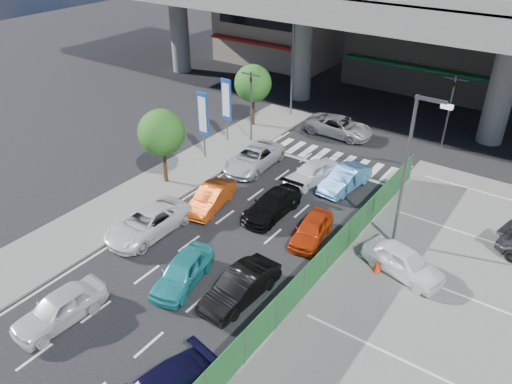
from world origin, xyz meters
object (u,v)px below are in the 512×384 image
Objects in this scene: van_white_back_left at (60,308)px; kei_truck_front_right at (345,179)px; sedan_white_mid_left at (148,223)px; taxi_teal_mid at (183,271)px; traffic_cone at (377,266)px; wagon_silver_front_left at (254,158)px; signboard_far at (226,102)px; street_lamp_right at (410,162)px; street_lamp_left at (295,58)px; hatch_black_mid_right at (241,286)px; parked_sedan_white at (403,261)px; crossing_wagon_silver at (339,126)px; taxi_orange_left at (211,198)px; sedan_black_mid at (272,205)px; tree_near at (162,133)px; signboard_near at (203,116)px; traffic_light_right at (452,94)px; sedan_white_front_mid at (311,173)px; tree_far at (253,83)px; traffic_light_left at (251,90)px.

kei_truck_front_right is at bearing 77.32° from van_white_back_left.
sedan_white_mid_left reaches higher than taxi_teal_mid.
wagon_silver_front_left is at bearing 153.70° from traffic_cone.
sedan_white_mid_left is (3.66, -11.53, -2.38)m from signboard_far.
signboard_far is at bearing 161.32° from street_lamp_right.
street_lamp_left reaches higher than van_white_back_left.
hatch_black_mid_right is 6.64m from traffic_cone.
crossing_wagon_silver is at bearing 52.00° from parked_sedan_white.
sedan_black_mid is at bearing 12.31° from taxi_orange_left.
traffic_cone is at bearing -2.51° from tree_near.
parked_sedan_white is at bearing -14.63° from signboard_near.
traffic_cone is at bearing -146.87° from crossing_wagon_silver.
van_white_back_left is (-7.86, -26.13, -3.25)m from traffic_light_right.
wagon_silver_front_left is (-4.11, 4.04, 0.06)m from sedan_black_mid.
sedan_white_front_mid is (0.13, 11.64, -0.01)m from taxi_teal_mid.
sedan_black_mid is 5.37m from kei_truck_front_right.
taxi_teal_mid is at bearing -59.74° from signboard_far.
traffic_light_right reaches higher than parked_sedan_white.
signboard_near is 1.09× the size of sedan_black_mid.
hatch_black_mid_right is (9.34, -19.74, -4.08)m from street_lamp_left.
van_white_back_left is at bearing -106.74° from traffic_light_right.
street_lamp_right is at bearing 11.03° from sedan_black_mid.
signboard_far is 0.98× the size of tree_far.
taxi_orange_left is (3.33, -8.65, -3.29)m from traffic_light_left.
tree_far is at bearing -161.31° from traffic_light_right.
tree_far reaches higher than sedan_black_mid.
sedan_white_mid_left is 11.85m from traffic_cone.
traffic_light_left reaches higher than sedan_white_front_mid.
van_white_back_left is 0.94× the size of sedan_black_mid.
signboard_near is at bearing -157.07° from sedan_white_front_mid.
street_lamp_right is at bearing -82.66° from traffic_light_right.
traffic_light_left is 6.06m from street_lamp_left.
tree_near is 11.36m from kei_truck_front_right.
traffic_light_right is 1.08× the size of tree_near.
tree_far reaches higher than kei_truck_front_right.
wagon_silver_front_left is at bearing 87.83° from taxi_orange_left.
hatch_black_mid_right reaches higher than sedan_black_mid.
taxi_teal_mid is 11.64m from sedan_white_front_mid.
tree_near reaches higher than taxi_orange_left.
sedan_white_front_mid is (7.36, 5.22, -2.72)m from tree_near.
hatch_black_mid_right is 0.84× the size of wagon_silver_front_left.
hatch_black_mid_right is 12.51m from wagon_silver_front_left.
street_lamp_left reaches higher than traffic_light_right.
taxi_teal_mid is at bearing -129.48° from street_lamp_right.
traffic_light_right is 14.05m from tree_far.
traffic_cone is (8.71, -13.31, -0.30)m from crossing_wagon_silver.
traffic_light_left is 16.86m from hatch_black_mid_right.
hatch_black_mid_right is at bearing -50.18° from signboard_far.
kei_truck_front_right is (8.63, -2.27, -3.27)m from traffic_light_left.
kei_truck_front_right is 0.81× the size of crossing_wagon_silver.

